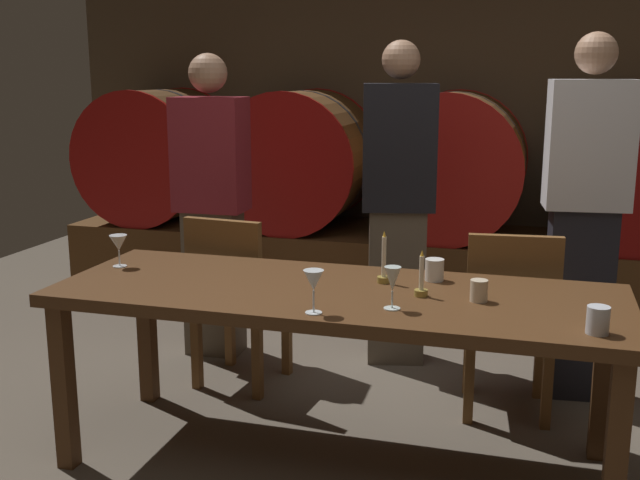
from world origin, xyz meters
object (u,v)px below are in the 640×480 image
Objects in this scene: cup_right at (598,320)px; guest_right at (584,217)px; wine_barrel_far_left at (160,155)px; wine_glass_left at (119,244)px; candle_right at (421,284)px; wine_barrel_center at (452,164)px; chair_left at (235,293)px; candle_left at (384,268)px; chair_right at (510,315)px; guest_center at (398,202)px; cup_center at (479,291)px; cup_left at (434,270)px; wine_glass_right at (393,280)px; dining_table at (336,307)px; wine_glass_center at (314,282)px; wine_barrel_left at (301,159)px; guest_left at (212,205)px; wine_barrel_right at (628,170)px.

guest_right is at bearing 89.85° from cup_right.
wine_glass_left is (0.97, -2.22, -0.13)m from wine_barrel_far_left.
guest_right is at bearing 57.88° from candle_right.
wine_barrel_center is 1.96m from chair_left.
candle_left is 2.33× the size of cup_right.
guest_center reaches higher than chair_right.
guest_center reaches higher than cup_center.
cup_left is at bearing 129.11° from cup_center.
cup_center is (0.29, 0.18, -0.07)m from wine_glass_right.
guest_center is 1.40m from wine_glass_right.
dining_table is 0.37m from wine_glass_center.
guest_right is at bearing -136.37° from chair_right.
wine_barrel_far_left is 1.00× the size of wine_barrel_left.
candle_right is 0.21m from wine_glass_right.
chair_right is 1.72m from guest_left.
wine_barrel_center is 1.09m from wine_barrel_right.
wine_barrel_far_left is 1.61m from guest_left.
guest_center is 11.01× the size of wine_glass_center.
candle_left is at bearing -154.57° from cup_left.
guest_left is 1.85m from cup_center.
guest_left is at bearing 145.91° from cup_center.
cup_center is (1.42, -2.31, -0.19)m from wine_barrel_left.
wine_barrel_left is 2.48m from dining_table.
guest_right is (2.91, -1.32, -0.08)m from wine_barrel_far_left.
guest_center is 1.51m from wine_glass_center.
guest_right is (0.78, -1.32, -0.08)m from wine_barrel_center.
wine_barrel_right is at bearing 0.00° from wine_barrel_left.
wine_barrel_left is 2.60m from candle_right.
wine_barrel_center is 10.46× the size of cup_right.
guest_left is 9.24× the size of candle_right.
wine_glass_right reaches higher than chair_left.
chair_right is 10.81× the size of cup_center.
wine_glass_right is at bearing -102.20° from cup_left.
wine_barrel_right is 1.09× the size of chair_left.
chair_left is at bearing 6.75° from guest_right.
wine_barrel_left is 6.83× the size of wine_glass_left.
candle_right is 1.33m from wine_glass_left.
cup_right is at bearing -96.95° from wine_barrel_right.
guest_center reaches higher than wine_glass_center.
wine_barrel_left is 2.13m from wine_barrel_right.
guest_left is at bearing -20.13° from chair_right.
guest_left is 18.13× the size of cup_right.
wine_glass_center is (-0.02, -1.51, -0.04)m from guest_center.
guest_right is 19.48× the size of cup_left.
cup_left is at bearing 25.43° from candle_left.
cup_left is (0.33, -0.96, -0.11)m from guest_center.
candle_right is at bearing 156.87° from cup_right.
chair_left is 1.00× the size of chair_right.
wine_barrel_far_left is at bearing 131.74° from wine_glass_right.
candle_left reaches higher than candle_right.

